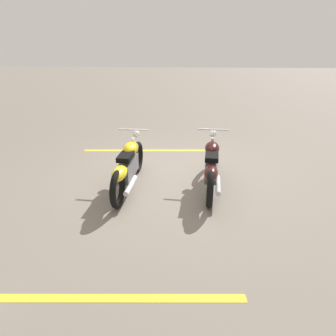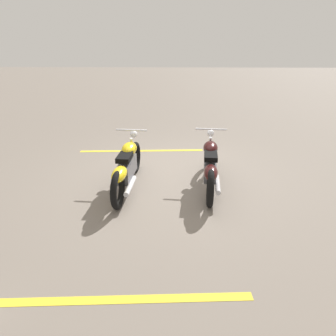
% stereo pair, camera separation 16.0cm
% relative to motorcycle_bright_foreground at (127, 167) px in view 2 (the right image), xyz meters
% --- Properties ---
extents(ground_plane, '(60.00, 60.00, 0.00)m').
position_rel_motorcycle_bright_foreground_xyz_m(ground_plane, '(-0.64, 0.79, -0.46)').
color(ground_plane, slate).
extents(motorcycle_bright_foreground, '(2.23, 0.62, 1.04)m').
position_rel_motorcycle_bright_foreground_xyz_m(motorcycle_bright_foreground, '(0.00, 0.00, 0.00)').
color(motorcycle_bright_foreground, black).
rests_on(motorcycle_bright_foreground, ground).
extents(motorcycle_dark_foreground, '(2.23, 0.62, 1.04)m').
position_rel_motorcycle_bright_foreground_xyz_m(motorcycle_dark_foreground, '(-0.11, 1.58, 0.00)').
color(motorcycle_dark_foreground, black).
rests_on(motorcycle_dark_foreground, ground).
extents(parking_stripe_near, '(0.32, 3.20, 0.01)m').
position_rel_motorcycle_bright_foreground_xyz_m(parking_stripe_near, '(-2.20, 0.02, -0.46)').
color(parking_stripe_near, yellow).
rests_on(parking_stripe_near, ground).
extents(parking_stripe_mid, '(0.32, 3.20, 0.01)m').
position_rel_motorcycle_bright_foreground_xyz_m(parking_stripe_mid, '(2.72, 0.20, -0.46)').
color(parking_stripe_mid, yellow).
rests_on(parking_stripe_mid, ground).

